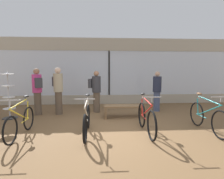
% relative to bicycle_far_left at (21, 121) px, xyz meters
% --- Properties ---
extents(ground_plane, '(24.00, 24.00, 0.00)m').
position_rel_bicycle_far_left_xyz_m(ground_plane, '(2.45, 0.17, -0.38)').
color(ground_plane, brown).
extents(shop_back_wall, '(12.00, 0.08, 3.20)m').
position_rel_bicycle_far_left_xyz_m(shop_back_wall, '(2.45, 4.14, 1.26)').
color(shop_back_wall, '#B2A893').
rests_on(shop_back_wall, ground_plane).
extents(bicycle_far_left, '(0.46, 1.66, 1.01)m').
position_rel_bicycle_far_left_xyz_m(bicycle_far_left, '(0.00, 0.00, 0.00)').
color(bicycle_far_left, black).
rests_on(bicycle_far_left, ground_plane).
extents(bicycle_left, '(0.46, 1.75, 1.02)m').
position_rel_bicycle_far_left_xyz_m(bicycle_left, '(1.66, 0.00, -0.00)').
color(bicycle_left, black).
rests_on(bicycle_left, ground_plane).
extents(bicycle_right, '(0.46, 1.75, 1.05)m').
position_rel_bicycle_far_left_xyz_m(bicycle_right, '(3.22, 0.01, 0.02)').
color(bicycle_right, black).
rests_on(bicycle_right, ground_plane).
extents(bicycle_far_right, '(0.46, 1.77, 1.04)m').
position_rel_bicycle_far_left_xyz_m(bicycle_far_right, '(4.90, 0.01, 0.02)').
color(bicycle_far_right, black).
rests_on(bicycle_far_right, ground_plane).
extents(accessory_rack, '(0.48, 0.48, 1.64)m').
position_rel_bicycle_far_left_xyz_m(accessory_rack, '(-1.13, 1.71, 0.30)').
color(accessory_rack, '#333333').
rests_on(accessory_rack, ground_plane).
extents(display_bench, '(1.40, 0.44, 0.44)m').
position_rel_bicycle_far_left_xyz_m(display_bench, '(2.85, 1.56, -0.02)').
color(display_bench, brown).
rests_on(display_bench, ground_plane).
extents(customer_near_rack, '(0.50, 0.56, 1.73)m').
position_rel_bicycle_far_left_xyz_m(customer_near_rack, '(-0.32, 2.17, 0.56)').
color(customer_near_rack, brown).
rests_on(customer_near_rack, ground_plane).
extents(customer_by_window, '(0.51, 0.56, 1.77)m').
position_rel_bicycle_far_left_xyz_m(customer_by_window, '(0.43, 2.22, 0.58)').
color(customer_by_window, brown).
rests_on(customer_by_window, ground_plane).
extents(customer_mid_floor, '(0.55, 0.45, 1.64)m').
position_rel_bicycle_far_left_xyz_m(customer_mid_floor, '(1.84, 2.45, 0.50)').
color(customer_mid_floor, brown).
rests_on(customer_mid_floor, ground_plane).
extents(customer_near_bench, '(0.48, 0.48, 1.62)m').
position_rel_bicycle_far_left_xyz_m(customer_near_bench, '(4.31, 2.47, 0.47)').
color(customer_near_bench, '#424C6B').
rests_on(customer_near_bench, ground_plane).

